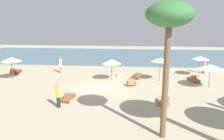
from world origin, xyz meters
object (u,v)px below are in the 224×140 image
object	(u,v)px
palm_0	(169,20)
lounger_2	(136,76)
person_2	(204,65)
person_3	(58,95)
umbrella_2	(160,60)
umbrella_0	(112,62)
lounger_5	(194,80)
person_1	(61,65)
lounger_0	(132,83)
lounger_4	(17,72)
umbrella_1	(200,58)
lounger_1	(162,101)
dog	(118,74)
umbrella_5	(211,67)
umbrella_3	(11,59)
lounger_6	(68,98)

from	to	relation	value
palm_0	lounger_2	bearing A→B (deg)	95.70
person_2	person_3	world-z (taller)	person_2
umbrella_2	person_2	distance (m)	6.51
umbrella_0	palm_0	bearing A→B (deg)	-70.90
lounger_5	person_1	xyz separation A→B (m)	(-14.19, 2.19, 0.70)
lounger_0	lounger_4	bearing A→B (deg)	166.20
lounger_0	person_2	size ratio (longest dim) A/B	0.89
umbrella_2	person_3	bearing A→B (deg)	-136.87
umbrella_1	lounger_2	world-z (taller)	umbrella_1
lounger_0	lounger_4	size ratio (longest dim) A/B	0.99
person_1	lounger_1	bearing A→B (deg)	-39.25
umbrella_1	person_3	xyz separation A→B (m)	(-12.31, -9.53, -1.10)
lounger_1	person_3	bearing A→B (deg)	-169.77
person_2	palm_0	xyz separation A→B (m)	(-6.47, -14.27, 5.03)
lounger_0	dog	xyz separation A→B (m)	(-1.48, 3.03, 0.00)
lounger_1	lounger_4	distance (m)	17.06
umbrella_1	lounger_1	xyz separation A→B (m)	(-4.97, -8.20, -1.84)
umbrella_5	lounger_4	size ratio (longest dim) A/B	1.28
lounger_2	person_1	distance (m)	8.65
umbrella_3	lounger_6	bearing A→B (deg)	-35.62
person_1	umbrella_3	bearing A→B (deg)	-140.96
lounger_6	lounger_1	bearing A→B (deg)	-0.84
dog	umbrella_5	bearing A→B (deg)	-23.22
umbrella_1	person_2	distance (m)	1.93
lounger_6	dog	size ratio (longest dim) A/B	2.48
person_3	dog	bearing A→B (deg)	67.72
umbrella_1	lounger_6	bearing A→B (deg)	-146.16
dog	palm_0	bearing A→B (deg)	-76.06
umbrella_5	lounger_4	bearing A→B (deg)	169.37
lounger_4	dog	size ratio (longest dim) A/B	2.53
umbrella_3	dog	size ratio (longest dim) A/B	3.32
umbrella_2	dog	size ratio (longest dim) A/B	3.31
umbrella_1	lounger_1	bearing A→B (deg)	-121.20
lounger_2	lounger_4	size ratio (longest dim) A/B	1.01
umbrella_3	lounger_5	bearing A→B (deg)	3.18
lounger_0	palm_0	xyz separation A→B (m)	(1.58, -9.30, 5.87)
umbrella_3	dog	world-z (taller)	umbrella_3
umbrella_1	umbrella_3	distance (m)	19.43
umbrella_3	lounger_2	xyz separation A→B (m)	(12.45, 1.78, -1.93)
lounger_1	lounger_4	size ratio (longest dim) A/B	0.97
umbrella_0	palm_0	world-z (taller)	palm_0
umbrella_1	person_1	world-z (taller)	umbrella_1
lounger_4	person_2	world-z (taller)	person_2
umbrella_2	lounger_2	bearing A→B (deg)	157.73
umbrella_2	umbrella_3	distance (m)	14.77
umbrella_0	person_1	distance (m)	6.72
lounger_4	palm_0	size ratio (longest dim) A/B	0.26
lounger_4	lounger_5	size ratio (longest dim) A/B	1.01
umbrella_1	umbrella_5	world-z (taller)	umbrella_1
lounger_0	umbrella_2	bearing A→B (deg)	27.84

